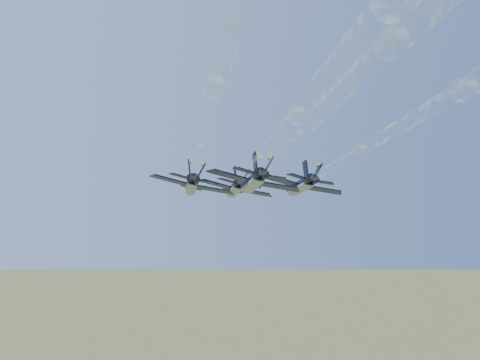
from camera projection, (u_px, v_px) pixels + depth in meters
name	position (u px, v px, depth m)	size (l,w,h in m)	color
jet_lead	(234.00, 189.00, 100.71)	(13.36, 18.51, 4.82)	black
jet_left	(192.00, 185.00, 89.84)	(13.36, 18.51, 4.82)	black
jet_right	(300.00, 186.00, 90.86)	(13.36, 18.51, 4.82)	black
jet_slot	(253.00, 182.00, 80.26)	(13.36, 18.51, 4.82)	black
smoke_trail_lead	(338.00, 136.00, 34.58)	(33.91, 85.09, 2.72)	white
smoke_trail_left	(224.00, 99.00, 23.71)	(33.91, 85.09, 2.72)	white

